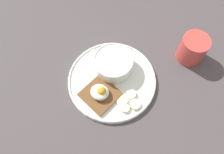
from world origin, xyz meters
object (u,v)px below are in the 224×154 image
object	(u,v)px
poached_egg	(100,92)
banana_slice_back	(122,101)
toast_slice	(100,94)
banana_slice_left	(125,108)
oatmeal_bowl	(113,64)
banana_slice_front	(131,94)
banana_slice_right	(135,105)
coffee_mug	(192,49)

from	to	relation	value
poached_egg	banana_slice_back	xyz separation A→B (cm)	(6.92, 0.75, -2.04)
toast_slice	banana_slice_left	bearing A→B (deg)	-6.56
oatmeal_bowl	banana_slice_front	xyz separation A→B (cm)	(8.72, -6.53, -2.17)
banana_slice_back	banana_slice_front	bearing A→B (deg)	62.49
banana_slice_left	banana_slice_back	size ratio (longest dim) A/B	0.65
toast_slice	banana_slice_left	size ratio (longest dim) A/B	4.18
banana_slice_front	banana_slice_right	world-z (taller)	banana_slice_right
poached_egg	banana_slice_right	distance (cm)	11.10
coffee_mug	banana_slice_right	bearing A→B (deg)	-113.00
banana_slice_back	banana_slice_right	bearing A→B (deg)	6.72
toast_slice	banana_slice_right	distance (cm)	11.06
toast_slice	banana_slice_left	world-z (taller)	same
coffee_mug	oatmeal_bowl	bearing A→B (deg)	-144.99
banana_slice_front	coffee_mug	xyz separation A→B (cm)	(12.55, 21.43, 3.11)
oatmeal_bowl	toast_slice	world-z (taller)	oatmeal_bowl
poached_egg	coffee_mug	xyz separation A→B (cm)	(21.08, 25.27, 1.13)
banana_slice_left	banana_slice_back	xyz separation A→B (cm)	(-1.65, 1.79, -0.05)
toast_slice	poached_egg	distance (cm)	1.95
toast_slice	banana_slice_back	xyz separation A→B (cm)	(7.04, 0.79, -0.10)
banana_slice_right	poached_egg	bearing A→B (deg)	-173.64
poached_egg	coffee_mug	distance (cm)	32.93
poached_egg	banana_slice_right	size ratio (longest dim) A/B	1.47
banana_slice_back	poached_egg	bearing A→B (deg)	-173.85
poached_egg	banana_slice_left	xyz separation A→B (cm)	(8.57, -1.04, -2.00)
banana_slice_front	coffee_mug	bearing A→B (deg)	59.65
toast_slice	banana_slice_right	size ratio (longest dim) A/B	3.31
banana_slice_front	banana_slice_right	bearing A→B (deg)	-48.32
poached_egg	oatmeal_bowl	bearing A→B (deg)	91.07
banana_slice_left	poached_egg	bearing A→B (deg)	173.07
banana_slice_right	banana_slice_back	bearing A→B (deg)	-173.28
toast_slice	poached_egg	world-z (taller)	poached_egg
oatmeal_bowl	coffee_mug	bearing A→B (deg)	35.01
poached_egg	banana_slice_back	bearing A→B (deg)	6.15
banana_slice_front	banana_slice_right	size ratio (longest dim) A/B	1.14
banana_slice_front	banana_slice_right	xyz separation A→B (cm)	(2.34, -2.63, 0.10)
oatmeal_bowl	coffee_mug	world-z (taller)	coffee_mug
oatmeal_bowl	banana_slice_front	size ratio (longest dim) A/B	2.84
poached_egg	banana_slice_back	distance (cm)	7.26
oatmeal_bowl	toast_slice	xyz separation A→B (cm)	(0.08, -10.41, -2.13)
oatmeal_bowl	poached_egg	size ratio (longest dim) A/B	2.19
banana_slice_left	banana_slice_back	world-z (taller)	banana_slice_left
banana_slice_left	coffee_mug	distance (cm)	29.30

